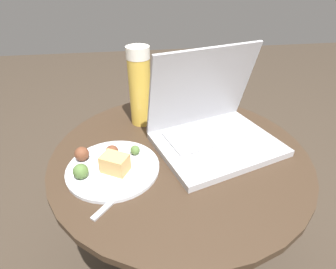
{
  "coord_description": "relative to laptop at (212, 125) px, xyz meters",
  "views": [
    {
      "loc": [
        -0.12,
        -0.56,
        0.94
      ],
      "look_at": [
        -0.04,
        -0.03,
        0.6
      ],
      "focal_mm": 28.0,
      "sensor_mm": 36.0,
      "label": 1
    }
  ],
  "objects": [
    {
      "name": "laptop",
      "position": [
        0.0,
        0.0,
        0.0
      ],
      "size": [
        0.37,
        0.32,
        0.25
      ],
      "color": "#B2B2B7",
      "rests_on": "table"
    },
    {
      "name": "snack_plate",
      "position": [
        -0.27,
        -0.08,
        -0.04
      ],
      "size": [
        0.22,
        0.22,
        0.05
      ],
      "color": "silver",
      "rests_on": "table"
    },
    {
      "name": "ground_plane",
      "position": [
        -0.09,
        -0.03,
        -0.58
      ],
      "size": [
        6.0,
        6.0,
        0.0
      ],
      "primitive_type": "plane",
      "color": "#382D23"
    },
    {
      "name": "table",
      "position": [
        -0.09,
        -0.03,
        -0.2
      ],
      "size": [
        0.67,
        0.67,
        0.53
      ],
      "color": "#515156",
      "rests_on": "ground_plane"
    },
    {
      "name": "beer_glass",
      "position": [
        -0.18,
        0.14,
        0.07
      ],
      "size": [
        0.07,
        0.07,
        0.23
      ],
      "color": "gold",
      "rests_on": "table"
    },
    {
      "name": "fork",
      "position": [
        -0.24,
        -0.16,
        -0.05
      ],
      "size": [
        0.13,
        0.14,
        0.0
      ],
      "color": "#B2B2B7",
      "rests_on": "table"
    }
  ]
}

